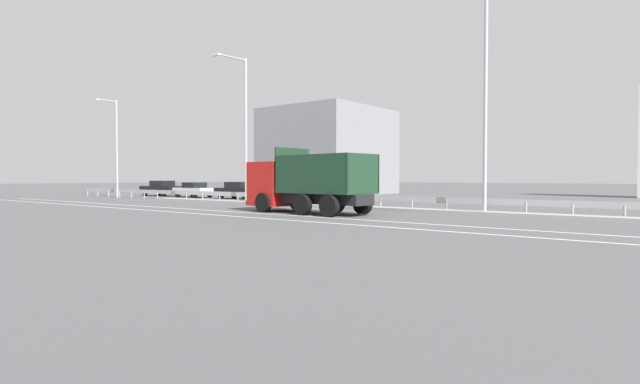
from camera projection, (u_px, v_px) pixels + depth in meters
ground_plane at (306, 210)px, 28.60m from camera, size 320.00×320.00×0.00m
lane_strip_0 at (286, 215)px, 24.35m from camera, size 64.12×0.16×0.01m
lane_strip_1 at (255, 218)px, 22.72m from camera, size 64.12×0.16×0.01m
median_island at (330, 206)px, 30.38m from camera, size 35.26×1.10×0.18m
median_guardrail at (338, 198)px, 31.07m from camera, size 64.12×0.09×0.78m
dump_truck at (296, 187)px, 26.46m from camera, size 7.52×3.28×3.41m
median_road_sign at (298, 186)px, 31.96m from camera, size 0.72×0.16×2.44m
street_lamp_0 at (115, 144)px, 45.52m from camera, size 0.71×2.10×8.95m
street_lamp_1 at (244, 123)px, 34.86m from camera, size 0.71×2.77×10.21m
street_lamp_2 at (485, 94)px, 24.13m from camera, size 0.71×2.05×10.78m
parked_car_0 at (162, 188)px, 50.37m from camera, size 4.67×2.30×1.55m
parked_car_1 at (194, 190)px, 46.84m from camera, size 4.33×1.96×1.42m
parked_car_2 at (239, 190)px, 43.46m from camera, size 4.65×2.15×1.48m
parked_car_3 at (280, 191)px, 39.61m from camera, size 4.54×2.26×1.51m
parked_car_4 at (334, 193)px, 36.55m from camera, size 4.57×2.12×1.43m
background_building_0 at (328, 152)px, 57.47m from camera, size 11.57×12.51×9.64m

